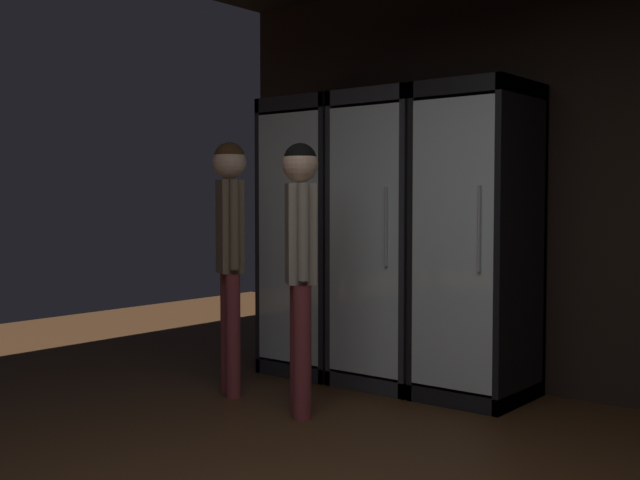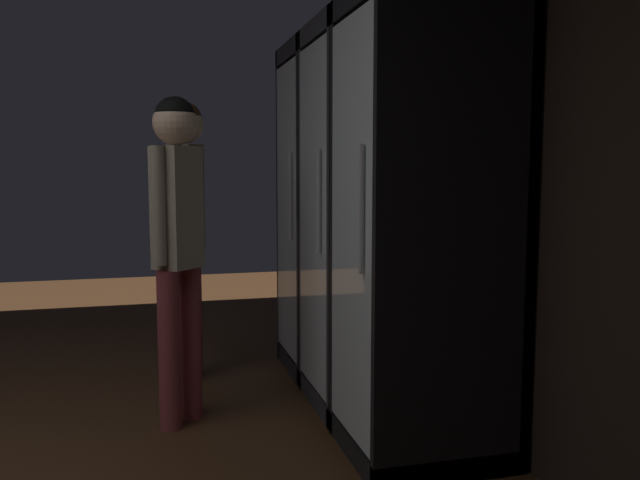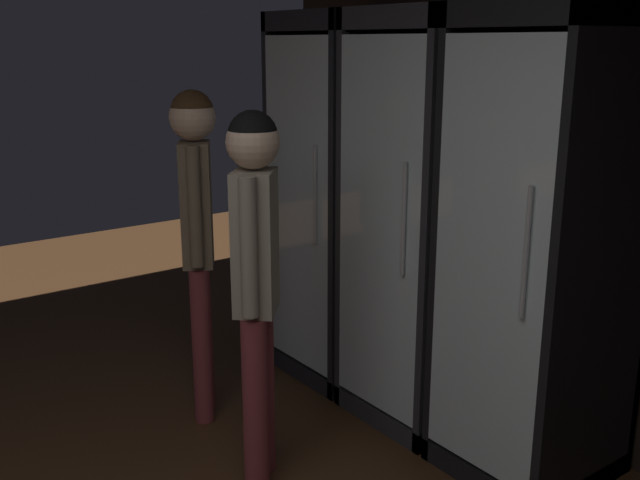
{
  "view_description": "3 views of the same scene",
  "coord_description": "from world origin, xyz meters",
  "px_view_note": "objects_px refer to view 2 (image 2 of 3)",
  "views": [
    {
      "loc": [
        -0.11,
        0.85,
        1.84
      ],
      "look_at": [
        -1.27,
        2.51,
        1.09
      ],
      "focal_mm": 27.09,
      "sensor_mm": 36.0,
      "label": 1
    },
    {
      "loc": [
        -1.69,
        0.63,
        1.24
      ],
      "look_at": [
        -0.42,
        2.64,
        1.28
      ],
      "focal_mm": 40.26,
      "sensor_mm": 36.0,
      "label": 2
    },
    {
      "loc": [
        0.84,
        -0.36,
        1.21
      ],
      "look_at": [
        -0.3,
        2.43,
        0.81
      ],
      "focal_mm": 24.44,
      "sensor_mm": 36.0,
      "label": 3
    }
  ],
  "objects_px": {
    "cooler_left": "(37,426)",
    "shopper_near": "(226,377)",
    "cooler_right": "(425,400)",
    "cooler_center": "(262,412)"
  },
  "relations": [
    {
      "from": "cooler_left",
      "to": "shopper_near",
      "type": "distance_m",
      "value": 0.95
    },
    {
      "from": "cooler_right",
      "to": "shopper_near",
      "type": "height_order",
      "value": "cooler_right"
    },
    {
      "from": "cooler_left",
      "to": "cooler_right",
      "type": "bearing_deg",
      "value": -0.09
    },
    {
      "from": "cooler_left",
      "to": "cooler_center",
      "type": "distance_m",
      "value": 0.7
    },
    {
      "from": "cooler_left",
      "to": "shopper_near",
      "type": "height_order",
      "value": "cooler_left"
    },
    {
      "from": "cooler_right",
      "to": "cooler_left",
      "type": "bearing_deg",
      "value": 179.91
    },
    {
      "from": "cooler_center",
      "to": "cooler_right",
      "type": "distance_m",
      "value": 0.7
    },
    {
      "from": "cooler_left",
      "to": "shopper_near",
      "type": "xyz_separation_m",
      "value": [
        0.15,
        -0.92,
        0.18
      ]
    },
    {
      "from": "cooler_right",
      "to": "shopper_near",
      "type": "relative_size",
      "value": 1.15
    },
    {
      "from": "cooler_left",
      "to": "shopper_near",
      "type": "bearing_deg",
      "value": -80.95
    }
  ]
}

